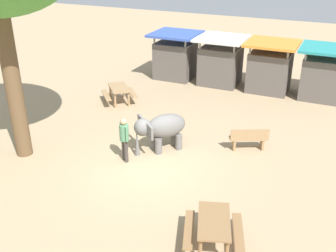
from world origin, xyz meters
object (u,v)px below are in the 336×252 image
Objects in this scene: person_handler at (124,137)px; market_stall_blue at (176,58)px; picnic_table_far at (119,91)px; market_stall_teal at (324,76)px; elephant at (161,128)px; market_stall_orange at (270,69)px; picnic_table_near at (214,226)px; market_stall_white at (220,63)px; wooden_bench at (249,138)px.

person_handler is 9.56m from market_stall_blue.
person_handler is at bearing 170.75° from picnic_table_far.
market_stall_blue and market_stall_teal have the same top height.
elephant is at bearing 1.04° from person_handler.
elephant is at bearing -121.13° from market_stall_teal.
market_stall_orange is 1.00× the size of market_stall_teal.
picnic_table_near is 0.75× the size of market_stall_teal.
market_stall_blue is at bearing -118.56° from elephant.
picnic_table_near is at bearing -73.05° from market_stall_white.
market_stall_teal is at bearing 2.72° from person_handler.
market_stall_orange reaches higher than picnic_table_far.
picnic_table_near is 0.75× the size of market_stall_white.
market_stall_orange is at bearing -154.22° from elephant.
picnic_table_far is 0.84× the size of market_stall_teal.
market_stall_orange is at bearing 0.00° from market_stall_white.
picnic_table_far is at bearing -127.37° from market_stall_white.
market_stall_orange is at bearing 15.79° from person_handler.
picnic_table_near is at bearing 81.36° from elephant.
person_handler is at bearing -77.22° from market_stall_blue.
market_stall_white is at bearing 180.00° from market_stall_teal.
person_handler is (-0.81, -1.25, 0.06)m from elephant.
elephant is 0.75× the size of market_stall_orange.
picnic_table_near and picnic_table_far have the same top height.
market_stall_white reaches higher than wooden_bench.
person_handler reaches higher than wooden_bench.
market_stall_teal is at bearing 0.00° from market_stall_blue.
elephant is 3.25m from wooden_bench.
market_stall_blue is at bearing 180.00° from market_stall_orange.
market_stall_blue is (-6.29, 12.10, 0.55)m from picnic_table_near.
market_stall_teal is (8.72, 4.61, 0.55)m from picnic_table_far.
person_handler is 0.64× the size of market_stall_white.
elephant is 0.75× the size of market_stall_teal.
market_stall_white reaches higher than person_handler.
market_stall_orange is at bearing -13.60° from picnic_table_near.
market_stall_teal is (4.88, 8.07, 0.25)m from elephant.
wooden_bench is (3.74, 2.58, -0.48)m from person_handler.
market_stall_teal reaches higher than picnic_table_far.
market_stall_orange is at bearing -95.04° from picnic_table_far.
person_handler reaches higher than picnic_table_far.
picnic_table_near is at bearing -89.60° from person_handler.
picnic_table_near is at bearing -178.14° from picnic_table_far.
market_stall_teal is (1.51, 12.10, 0.55)m from picnic_table_near.
picnic_table_near is 0.75× the size of market_stall_orange.
market_stall_blue reaches higher than picnic_table_far.
elephant is at bearing -174.05° from picnic_table_far.
market_stall_teal is at bearing -169.61° from elephant.
market_stall_white is (3.52, 4.61, 0.55)m from picnic_table_far.
wooden_bench is at bearing -64.20° from market_stall_white.
wooden_bench is 7.10m from picnic_table_far.
elephant is 8.39m from market_stall_orange.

